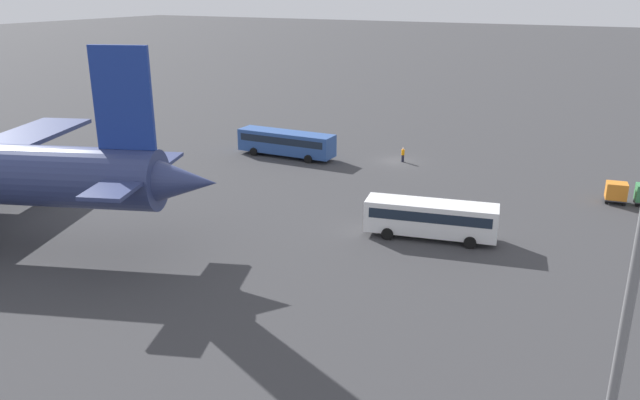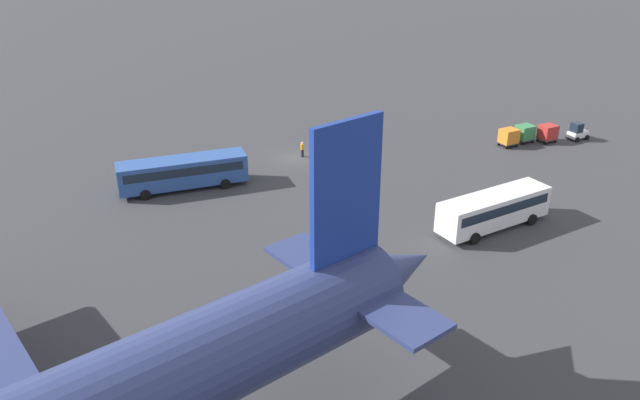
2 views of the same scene
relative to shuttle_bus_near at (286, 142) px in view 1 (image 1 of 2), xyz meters
The scene contains 5 objects.
ground_plane 13.80m from the shuttle_bus_near, 162.02° to the right, with size 600.00×600.00×0.00m, color #38383A.
shuttle_bus_near is the anchor object (origin of this frame).
shuttle_bus_far 29.63m from the shuttle_bus_near, 144.44° to the left, with size 11.18×4.83×3.10m.
worker_person 14.40m from the shuttle_bus_near, 162.52° to the right, with size 0.38×0.38×1.74m.
cargo_cart_orange 37.36m from the shuttle_bus_near, behind, with size 2.22×1.95×2.06m.
Camera 1 is at (-25.37, 68.81, 20.04)m, focal length 35.00 mm.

